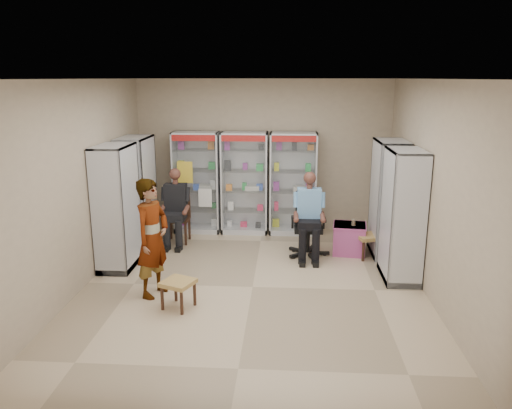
# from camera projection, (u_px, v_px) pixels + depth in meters

# --- Properties ---
(floor) EXTENTS (6.00, 6.00, 0.00)m
(floor) POSITION_uv_depth(u_px,v_px,m) (253.00, 287.00, 7.41)
(floor) COLOR tan
(floor) RESTS_ON ground
(room_shell) EXTENTS (5.02, 6.02, 3.01)m
(room_shell) POSITION_uv_depth(u_px,v_px,m) (252.00, 155.00, 6.92)
(room_shell) COLOR tan
(room_shell) RESTS_ON ground
(cabinet_back_left) EXTENTS (0.90, 0.50, 2.00)m
(cabinet_back_left) POSITION_uv_depth(u_px,v_px,m) (197.00, 182.00, 9.88)
(cabinet_back_left) COLOR #A0A3A7
(cabinet_back_left) RESTS_ON floor
(cabinet_back_mid) EXTENTS (0.90, 0.50, 2.00)m
(cabinet_back_mid) POSITION_uv_depth(u_px,v_px,m) (245.00, 183.00, 9.82)
(cabinet_back_mid) COLOR silver
(cabinet_back_mid) RESTS_ON floor
(cabinet_back_right) EXTENTS (0.90, 0.50, 2.00)m
(cabinet_back_right) POSITION_uv_depth(u_px,v_px,m) (293.00, 184.00, 9.76)
(cabinet_back_right) COLOR #AFB1B6
(cabinet_back_right) RESTS_ON floor
(cabinet_right_far) EXTENTS (0.90, 0.50, 2.00)m
(cabinet_right_far) POSITION_uv_depth(u_px,v_px,m) (388.00, 199.00, 8.57)
(cabinet_right_far) COLOR #B5B7BD
(cabinet_right_far) RESTS_ON floor
(cabinet_right_near) EXTENTS (0.90, 0.50, 2.00)m
(cabinet_right_near) POSITION_uv_depth(u_px,v_px,m) (402.00, 216.00, 7.50)
(cabinet_right_near) COLOR #AAADB1
(cabinet_right_near) RESTS_ON floor
(cabinet_left_far) EXTENTS (0.90, 0.50, 2.00)m
(cabinet_left_far) POSITION_uv_depth(u_px,v_px,m) (137.00, 192.00, 9.04)
(cabinet_left_far) COLOR #ADB0B5
(cabinet_left_far) RESTS_ON floor
(cabinet_left_near) EXTENTS (0.90, 0.50, 2.00)m
(cabinet_left_near) POSITION_uv_depth(u_px,v_px,m) (117.00, 208.00, 7.97)
(cabinet_left_near) COLOR #B7BABF
(cabinet_left_near) RESTS_ON floor
(wooden_chair) EXTENTS (0.42, 0.42, 0.94)m
(wooden_chair) POSITION_uv_depth(u_px,v_px,m) (178.00, 218.00, 9.32)
(wooden_chair) COLOR black
(wooden_chair) RESTS_ON floor
(seated_customer) EXTENTS (0.44, 0.60, 1.34)m
(seated_customer) POSITION_uv_depth(u_px,v_px,m) (177.00, 208.00, 9.22)
(seated_customer) COLOR black
(seated_customer) RESTS_ON floor
(office_chair) EXTENTS (0.61, 0.61, 1.10)m
(office_chair) POSITION_uv_depth(u_px,v_px,m) (308.00, 225.00, 8.60)
(office_chair) COLOR black
(office_chair) RESTS_ON floor
(seated_shopkeeper) EXTENTS (0.47, 0.64, 1.40)m
(seated_shopkeeper) POSITION_uv_depth(u_px,v_px,m) (309.00, 217.00, 8.51)
(seated_shopkeeper) COLOR #6082BF
(seated_shopkeeper) RESTS_ON floor
(pink_trunk) EXTENTS (0.60, 0.59, 0.52)m
(pink_trunk) POSITION_uv_depth(u_px,v_px,m) (349.00, 239.00, 8.78)
(pink_trunk) COLOR #9E3F75
(pink_trunk) RESTS_ON floor
(tea_glass) EXTENTS (0.07, 0.07, 0.11)m
(tea_glass) POSITION_uv_depth(u_px,v_px,m) (353.00, 222.00, 8.65)
(tea_glass) COLOR #562607
(tea_glass) RESTS_ON pink_trunk
(woven_stool_a) EXTENTS (0.50, 0.50, 0.40)m
(woven_stool_a) POSITION_uv_depth(u_px,v_px,m) (368.00, 246.00, 8.59)
(woven_stool_a) COLOR #AB8F48
(woven_stool_a) RESTS_ON floor
(woven_stool_b) EXTENTS (0.51, 0.51, 0.39)m
(woven_stool_b) POSITION_uv_depth(u_px,v_px,m) (179.00, 294.00, 6.70)
(woven_stool_b) COLOR #A57146
(woven_stool_b) RESTS_ON floor
(standing_man) EXTENTS (0.60, 0.72, 1.69)m
(standing_man) POSITION_uv_depth(u_px,v_px,m) (152.00, 238.00, 6.96)
(standing_man) COLOR gray
(standing_man) RESTS_ON floor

